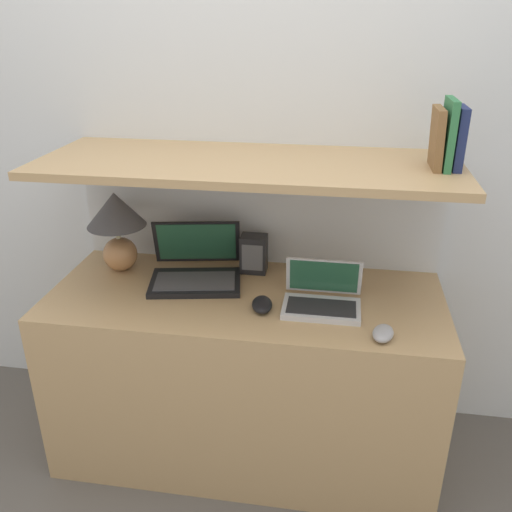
{
  "coord_description": "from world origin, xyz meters",
  "views": [
    {
      "loc": [
        0.31,
        -1.41,
        1.64
      ],
      "look_at": [
        0.04,
        0.3,
        0.86
      ],
      "focal_mm": 38.0,
      "sensor_mm": 36.0,
      "label": 1
    }
  ],
  "objects_px": {
    "book_green": "(448,134)",
    "book_brown": "(437,138)",
    "table_lamp": "(117,221)",
    "laptop_small": "(322,299)",
    "laptop_large": "(196,269)",
    "book_navy": "(458,138)",
    "router_box": "(254,254)",
    "second_mouse": "(383,333)",
    "computer_mouse": "(262,305)"
  },
  "relations": [
    {
      "from": "computer_mouse",
      "to": "book_navy",
      "type": "height_order",
      "value": "book_navy"
    },
    {
      "from": "table_lamp",
      "to": "laptop_small",
      "type": "distance_m",
      "value": 0.84
    },
    {
      "from": "laptop_small",
      "to": "book_brown",
      "type": "bearing_deg",
      "value": 19.55
    },
    {
      "from": "laptop_large",
      "to": "book_navy",
      "type": "height_order",
      "value": "book_navy"
    },
    {
      "from": "table_lamp",
      "to": "computer_mouse",
      "type": "bearing_deg",
      "value": -20.98
    },
    {
      "from": "computer_mouse",
      "to": "laptop_large",
      "type": "bearing_deg",
      "value": 146.46
    },
    {
      "from": "laptop_small",
      "to": "second_mouse",
      "type": "height_order",
      "value": "laptop_small"
    },
    {
      "from": "laptop_small",
      "to": "second_mouse",
      "type": "bearing_deg",
      "value": -40.31
    },
    {
      "from": "laptop_small",
      "to": "book_brown",
      "type": "xyz_separation_m",
      "value": [
        0.33,
        0.12,
        0.54
      ]
    },
    {
      "from": "laptop_large",
      "to": "book_brown",
      "type": "xyz_separation_m",
      "value": [
        0.81,
        -0.02,
        0.53
      ]
    },
    {
      "from": "book_brown",
      "to": "laptop_large",
      "type": "bearing_deg",
      "value": 178.32
    },
    {
      "from": "book_green",
      "to": "second_mouse",
      "type": "bearing_deg",
      "value": -119.41
    },
    {
      "from": "laptop_small",
      "to": "book_green",
      "type": "relative_size",
      "value": 1.23
    },
    {
      "from": "laptop_small",
      "to": "router_box",
      "type": "distance_m",
      "value": 0.38
    },
    {
      "from": "second_mouse",
      "to": "router_box",
      "type": "relative_size",
      "value": 0.74
    },
    {
      "from": "second_mouse",
      "to": "book_green",
      "type": "distance_m",
      "value": 0.66
    },
    {
      "from": "table_lamp",
      "to": "book_brown",
      "type": "distance_m",
      "value": 1.19
    },
    {
      "from": "router_box",
      "to": "book_green",
      "type": "xyz_separation_m",
      "value": [
        0.64,
        -0.13,
        0.51
      ]
    },
    {
      "from": "table_lamp",
      "to": "second_mouse",
      "type": "bearing_deg",
      "value": -19.34
    },
    {
      "from": "laptop_large",
      "to": "computer_mouse",
      "type": "bearing_deg",
      "value": -33.54
    },
    {
      "from": "laptop_small",
      "to": "second_mouse",
      "type": "relative_size",
      "value": 2.39
    },
    {
      "from": "router_box",
      "to": "book_brown",
      "type": "bearing_deg",
      "value": -12.32
    },
    {
      "from": "laptop_large",
      "to": "router_box",
      "type": "height_order",
      "value": "laptop_large"
    },
    {
      "from": "table_lamp",
      "to": "laptop_small",
      "type": "xyz_separation_m",
      "value": [
        0.8,
        -0.18,
        -0.17
      ]
    },
    {
      "from": "laptop_small",
      "to": "router_box",
      "type": "height_order",
      "value": "laptop_small"
    },
    {
      "from": "laptop_large",
      "to": "laptop_small",
      "type": "distance_m",
      "value": 0.51
    },
    {
      "from": "book_green",
      "to": "laptop_small",
      "type": "bearing_deg",
      "value": -162.07
    },
    {
      "from": "book_navy",
      "to": "book_green",
      "type": "bearing_deg",
      "value": 180.0
    },
    {
      "from": "book_green",
      "to": "book_brown",
      "type": "relative_size",
      "value": 1.14
    },
    {
      "from": "laptop_small",
      "to": "book_brown",
      "type": "distance_m",
      "value": 0.64
    },
    {
      "from": "laptop_large",
      "to": "router_box",
      "type": "distance_m",
      "value": 0.24
    },
    {
      "from": "book_brown",
      "to": "book_green",
      "type": "bearing_deg",
      "value": 0.0
    },
    {
      "from": "second_mouse",
      "to": "book_navy",
      "type": "height_order",
      "value": "book_navy"
    },
    {
      "from": "table_lamp",
      "to": "book_navy",
      "type": "height_order",
      "value": "book_navy"
    },
    {
      "from": "table_lamp",
      "to": "book_brown",
      "type": "relative_size",
      "value": 1.68
    },
    {
      "from": "laptop_small",
      "to": "table_lamp",
      "type": "bearing_deg",
      "value": 167.17
    },
    {
      "from": "book_green",
      "to": "laptop_large",
      "type": "bearing_deg",
      "value": 178.39
    },
    {
      "from": "router_box",
      "to": "book_green",
      "type": "height_order",
      "value": "book_green"
    },
    {
      "from": "book_navy",
      "to": "book_brown",
      "type": "xyz_separation_m",
      "value": [
        -0.06,
        0.0,
        -0.0
      ]
    },
    {
      "from": "laptop_small",
      "to": "computer_mouse",
      "type": "bearing_deg",
      "value": -166.85
    },
    {
      "from": "table_lamp",
      "to": "second_mouse",
      "type": "xyz_separation_m",
      "value": [
        1.0,
        -0.35,
        -0.19
      ]
    },
    {
      "from": "table_lamp",
      "to": "laptop_large",
      "type": "distance_m",
      "value": 0.36
    },
    {
      "from": "book_navy",
      "to": "book_green",
      "type": "height_order",
      "value": "book_green"
    },
    {
      "from": "computer_mouse",
      "to": "book_green",
      "type": "xyz_separation_m",
      "value": [
        0.56,
        0.16,
        0.57
      ]
    },
    {
      "from": "book_green",
      "to": "book_brown",
      "type": "distance_m",
      "value": 0.03
    },
    {
      "from": "computer_mouse",
      "to": "laptop_small",
      "type": "bearing_deg",
      "value": 13.15
    },
    {
      "from": "second_mouse",
      "to": "book_green",
      "type": "height_order",
      "value": "book_green"
    },
    {
      "from": "router_box",
      "to": "book_green",
      "type": "relative_size",
      "value": 0.69
    },
    {
      "from": "table_lamp",
      "to": "book_green",
      "type": "height_order",
      "value": "book_green"
    },
    {
      "from": "computer_mouse",
      "to": "second_mouse",
      "type": "xyz_separation_m",
      "value": [
        0.4,
        -0.12,
        0.0
      ]
    }
  ]
}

